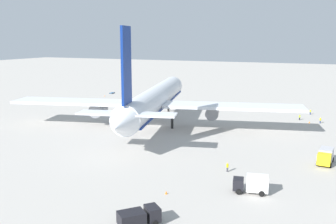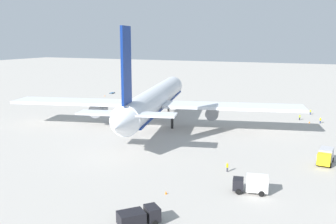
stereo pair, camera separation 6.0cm
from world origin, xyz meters
name	(u,v)px [view 1 (the left image)]	position (x,y,z in m)	size (l,w,h in m)	color
ground_plane	(156,125)	(0.00, 0.00, 0.00)	(600.00, 600.00, 0.00)	#ADA8A0
airliner	(154,100)	(-1.32, -0.22, 7.40)	(71.71, 79.04, 26.55)	silver
service_truck_1	(326,156)	(-17.16, -44.98, 1.56)	(6.37, 3.10, 2.80)	yellow
service_truck_2	(139,216)	(-54.32, -23.57, 1.27)	(5.67, 5.47, 2.30)	black
service_truck_3	(252,184)	(-37.60, -34.87, 1.59)	(3.15, 5.74, 3.00)	black
baggage_cart_0	(112,93)	(49.81, 45.17, 0.27)	(3.30, 1.62, 0.40)	#26598C
ground_worker_0	(310,112)	(33.93, -38.89, 0.85)	(0.51, 0.51, 1.67)	navy
ground_worker_1	(227,167)	(-29.46, -28.68, 0.91)	(0.42, 0.42, 1.78)	#3F3F47
ground_worker_2	(239,104)	(39.17, -14.31, 0.90)	(0.46, 0.46, 1.77)	#3F3F47
ground_worker_3	(300,117)	(23.79, -36.53, 0.85)	(0.52, 0.52, 1.67)	black
ground_worker_4	(320,120)	(21.37, -42.39, 0.89)	(0.53, 0.53, 1.74)	navy
traffic_cone_0	(166,192)	(-43.45, -22.60, 0.28)	(0.36, 0.36, 0.55)	orange
traffic_cone_1	(309,122)	(20.55, -39.50, 0.28)	(0.36, 0.36, 0.55)	orange
traffic_cone_2	(105,96)	(41.21, 43.46, 0.28)	(0.36, 0.36, 0.55)	orange
traffic_cone_3	(217,103)	(42.12, -5.26, 0.28)	(0.36, 0.36, 0.55)	orange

